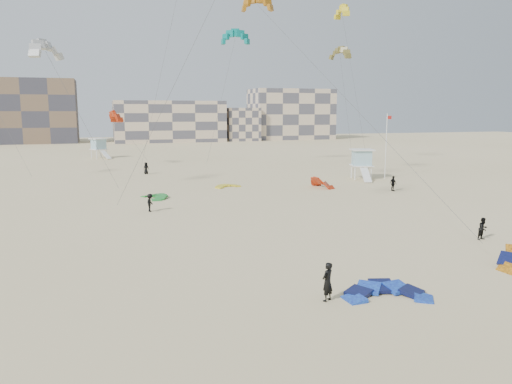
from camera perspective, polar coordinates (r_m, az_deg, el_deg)
name	(u,v)px	position (r m, az deg, el deg)	size (l,w,h in m)	color
ground	(309,293)	(25.74, 6.05, -11.38)	(320.00, 320.00, 0.00)	beige
kite_ground_blue	(386,296)	(25.93, 14.66, -11.48)	(3.93, 4.07, 0.87)	blue
kite_ground_green	(155,198)	(53.40, -11.52, -0.70)	(3.33, 3.50, 0.69)	#1B8B27
kite_ground_red_far	(322,188)	(60.13, 7.53, 0.51)	(3.60, 3.04, 2.16)	#BC2709
kite_ground_yellow	(227,187)	(60.09, -3.32, 0.57)	(2.90, 3.04, 0.41)	yellow
kitesurfer_main	(327,282)	(24.51, 8.16, -10.12)	(0.70, 0.46, 1.91)	black
kitesurfer_b	(483,229)	(38.91, 24.53, -3.83)	(0.78, 0.61, 1.60)	black
kitesurfer_c	(150,203)	(46.24, -12.01, -1.20)	(1.06, 0.61, 1.65)	black
kitesurfer_d	(393,184)	(59.01, 15.40, 0.94)	(1.02, 0.42, 1.74)	black
kitesurfer_e	(146,168)	(74.11, -12.45, 2.68)	(0.84, 0.54, 1.71)	black
kitesurfer_f	(362,164)	(80.96, 12.07, 3.18)	(1.46, 0.46, 1.57)	black
kite_fly_orange	(257,5)	(56.54, 0.14, 20.62)	(7.75, 30.76, 20.36)	orange
kite_fly_grey	(46,51)	(58.30, -22.91, 14.59)	(9.42, 6.73, 15.84)	silver
kite_fly_olive	(340,54)	(69.38, 9.58, 15.27)	(4.19, 8.81, 16.67)	brown
kite_fly_yellow	(342,13)	(83.95, 9.79, 19.54)	(6.61, 3.79, 24.36)	yellow
kite_fly_teal_b	(235,38)	(81.29, -2.40, 17.13)	(8.13, 5.58, 20.46)	#0B8579
kite_fly_red	(116,118)	(85.24, -15.74, 8.20)	(7.00, 4.53, 8.58)	#BC2709
lifeguard_tower_near	(362,164)	(68.37, 11.98, 3.12)	(3.51, 5.87, 4.02)	white
lifeguard_tower_far	(99,148)	(101.54, -17.53, 4.78)	(3.69, 5.75, 3.83)	white
flagpole	(386,145)	(69.37, 14.66, 5.24)	(0.71, 0.11, 8.74)	white
condo_west_b	(25,111)	(157.42, -24.92, 8.37)	(28.00, 14.00, 18.00)	brown
condo_mid	(169,121)	(153.38, -9.94, 7.96)	(32.00, 16.00, 12.00)	beige
condo_east	(291,114)	(165.23, 4.00, 8.85)	(26.00, 14.00, 16.00)	beige
condo_fill_right	(241,124)	(155.81, -1.72, 7.75)	(10.00, 10.00, 10.00)	beige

